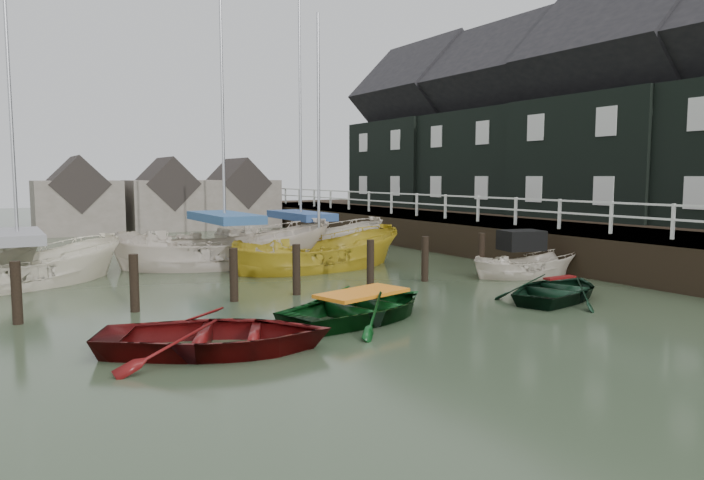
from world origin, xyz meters
TOP-DOWN VIEW (x-y plane):
  - ground at (0.00, 0.00)m, footprint 120.00×120.00m
  - pier at (9.48, 10.00)m, footprint 3.04×32.00m
  - land_strip at (15.00, 10.00)m, footprint 14.00×38.00m
  - quay_houses at (14.99, 8.66)m, footprint 6.52×28.14m
  - mooring_pilings at (-1.11, 3.00)m, footprint 13.72×0.22m
  - far_sheds at (0.83, 26.00)m, footprint 14.00×4.08m
  - rowboat_red at (-4.91, -1.34)m, footprint 5.20×4.61m
  - rowboat_green at (-1.20, -0.48)m, footprint 4.80×3.97m
  - rowboat_dkgreen at (4.62, -1.05)m, footprint 4.40×3.80m
  - motorboat at (6.52, 2.06)m, footprint 3.91×2.22m
  - sailboat_a at (-7.72, 8.32)m, footprint 6.89×4.61m
  - sailboat_b at (-1.05, 9.32)m, footprint 8.24×4.58m
  - sailboat_c at (1.59, 7.02)m, footprint 6.88×2.99m
  - sailboat_d at (2.79, 10.98)m, footprint 7.56×4.50m

SIDE VIEW (x-z plane):
  - ground at x=0.00m, z-range 0.00..0.00m
  - land_strip at x=15.00m, z-range -0.75..0.75m
  - rowboat_red at x=-4.91m, z-range -0.45..0.45m
  - rowboat_green at x=-1.20m, z-range -0.43..0.43m
  - rowboat_dkgreen at x=4.62m, z-range -0.38..0.38m
  - sailboat_c at x=1.59m, z-range -5.03..5.05m
  - sailboat_b at x=-1.05m, z-range -6.43..6.54m
  - sailboat_a at x=-7.72m, z-range -5.16..5.29m
  - sailboat_d at x=2.79m, z-range -6.67..6.80m
  - motorboat at x=6.52m, z-range -0.98..1.23m
  - mooring_pilings at x=-1.11m, z-range -0.40..1.40m
  - pier at x=9.48m, z-range -0.64..2.06m
  - far_sheds at x=0.83m, z-range -0.34..4.06m
  - quay_houses at x=14.99m, z-range 0.68..10.68m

